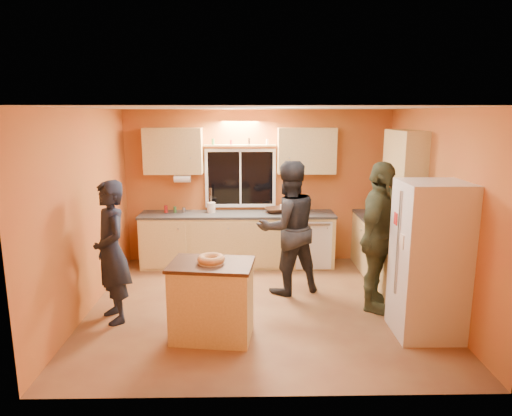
{
  "coord_description": "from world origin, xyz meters",
  "views": [
    {
      "loc": [
        -0.18,
        -5.72,
        2.54
      ],
      "look_at": [
        -0.06,
        0.4,
        1.26
      ],
      "focal_mm": 32.0,
      "sensor_mm": 36.0,
      "label": 1
    }
  ],
  "objects_px": {
    "island": "(212,300)",
    "person_right": "(378,237)",
    "person_left": "(111,252)",
    "person_center": "(288,228)",
    "refrigerator": "(429,260)"
  },
  "relations": [
    {
      "from": "person_right",
      "to": "person_left",
      "type": "bearing_deg",
      "value": 124.9
    },
    {
      "from": "person_left",
      "to": "island",
      "type": "bearing_deg",
      "value": 37.7
    },
    {
      "from": "island",
      "to": "person_center",
      "type": "relative_size",
      "value": 0.53
    },
    {
      "from": "island",
      "to": "person_left",
      "type": "relative_size",
      "value": 0.57
    },
    {
      "from": "refrigerator",
      "to": "person_right",
      "type": "height_order",
      "value": "person_right"
    },
    {
      "from": "person_left",
      "to": "person_center",
      "type": "xyz_separation_m",
      "value": [
        2.23,
        0.88,
        0.07
      ]
    },
    {
      "from": "island",
      "to": "person_center",
      "type": "bearing_deg",
      "value": 61.63
    },
    {
      "from": "refrigerator",
      "to": "person_left",
      "type": "relative_size",
      "value": 1.02
    },
    {
      "from": "refrigerator",
      "to": "person_center",
      "type": "distance_m",
      "value": 2.0
    },
    {
      "from": "person_left",
      "to": "person_center",
      "type": "height_order",
      "value": "person_center"
    },
    {
      "from": "person_left",
      "to": "person_right",
      "type": "xyz_separation_m",
      "value": [
        3.34,
        0.26,
        0.1
      ]
    },
    {
      "from": "island",
      "to": "person_right",
      "type": "xyz_separation_m",
      "value": [
        2.09,
        0.75,
        0.52
      ]
    },
    {
      "from": "person_center",
      "to": "person_right",
      "type": "xyz_separation_m",
      "value": [
        1.11,
        -0.62,
        0.03
      ]
    },
    {
      "from": "refrigerator",
      "to": "island",
      "type": "bearing_deg",
      "value": -178.88
    },
    {
      "from": "person_right",
      "to": "refrigerator",
      "type": "bearing_deg",
      "value": -120.37
    }
  ]
}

